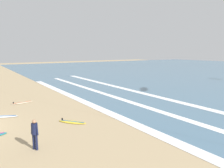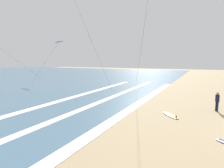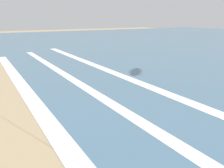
% 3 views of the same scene
% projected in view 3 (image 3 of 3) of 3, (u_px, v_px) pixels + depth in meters
% --- Properties ---
extents(wave_foam_shoreline, '(42.17, 0.90, 0.01)m').
position_uv_depth(wave_foam_shoreline, '(47.00, 121.00, 10.72)').
color(wave_foam_shoreline, white).
rests_on(wave_foam_shoreline, ocean_surface).
extents(wave_foam_mid_break, '(46.47, 0.73, 0.01)m').
position_uv_depth(wave_foam_mid_break, '(113.00, 105.00, 12.75)').
color(wave_foam_mid_break, white).
rests_on(wave_foam_mid_break, ocean_surface).
extents(wave_foam_outer_break, '(46.66, 0.88, 0.01)m').
position_uv_depth(wave_foam_outer_break, '(146.00, 85.00, 16.40)').
color(wave_foam_outer_break, white).
rests_on(wave_foam_outer_break, ocean_surface).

